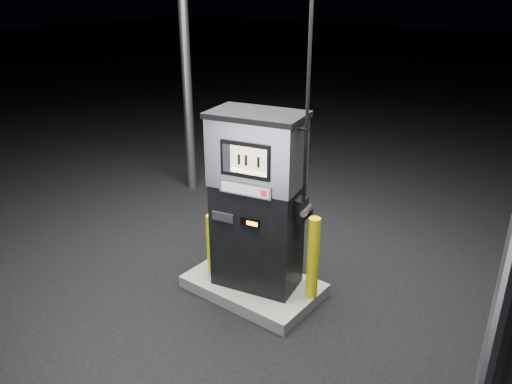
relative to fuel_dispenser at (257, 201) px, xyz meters
The scene contains 5 objects.
ground 1.24m from the fuel_dispenser, behind, with size 80.00×80.00×0.00m, color black.
pump_island 1.17m from the fuel_dispenser, behind, with size 1.60×1.00×0.15m, color slate.
fuel_dispenser is the anchor object (origin of this frame).
bollard_left 0.93m from the fuel_dispenser, 164.80° to the right, with size 0.11×0.11×0.79m, color yellow.
bollard_right 0.91m from the fuel_dispenser, 11.17° to the left, with size 0.14×0.14×1.01m, color yellow.
Camera 1 is at (3.22, -4.15, 3.54)m, focal length 35.00 mm.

